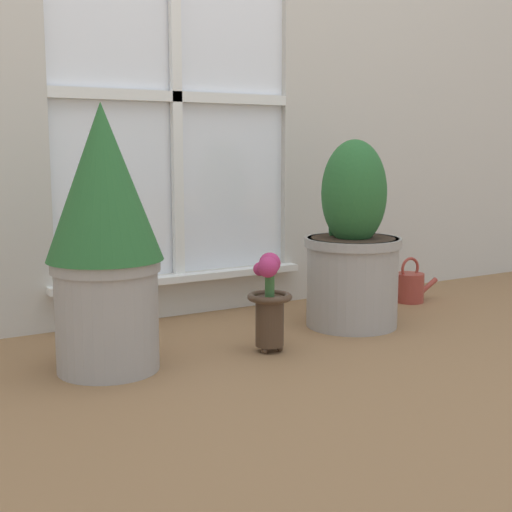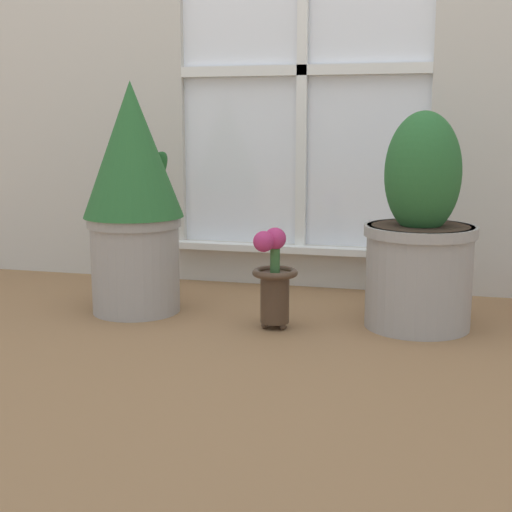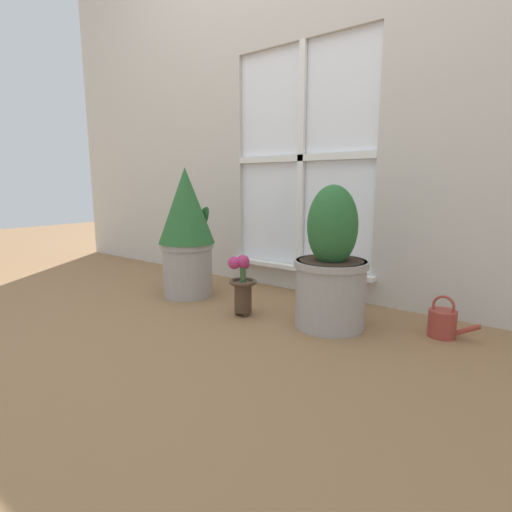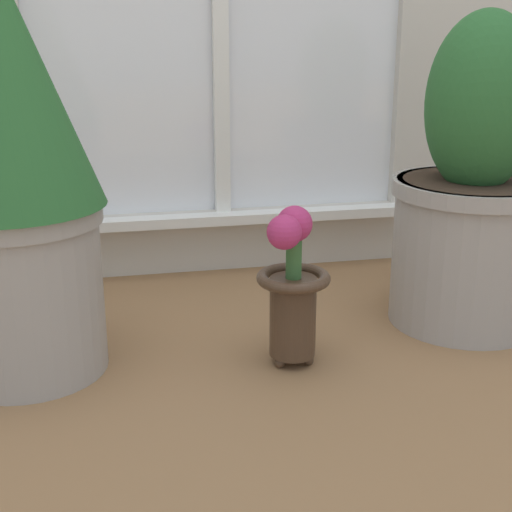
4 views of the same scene
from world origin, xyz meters
name	(u,v)px [view 1 (image 1 of 4)]	position (x,y,z in m)	size (l,w,h in m)	color
ground_plane	(280,363)	(0.00, 0.00, 0.00)	(10.00, 10.00, 0.00)	olive
potted_plant_left	(104,233)	(-0.43, 0.19, 0.37)	(0.31, 0.31, 0.71)	#9E9993
potted_plant_right	(353,249)	(0.43, 0.23, 0.26)	(0.32, 0.32, 0.62)	#9E9993
flower_vase	(269,301)	(0.03, 0.11, 0.15)	(0.13, 0.13, 0.30)	#473323
watering_can	(410,286)	(0.86, 0.41, 0.06)	(0.20, 0.11, 0.18)	#99382D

